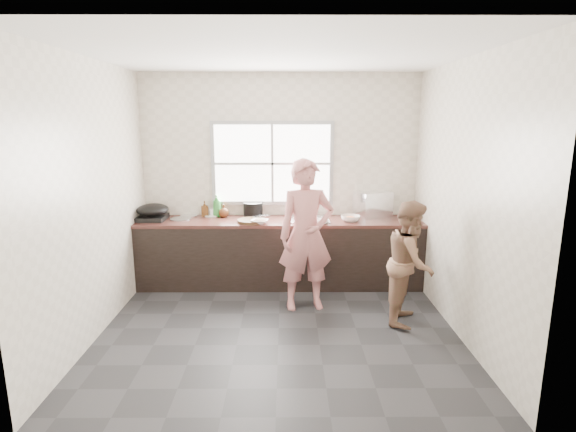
{
  "coord_description": "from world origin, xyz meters",
  "views": [
    {
      "loc": [
        0.07,
        -4.3,
        2.13
      ],
      "look_at": [
        0.1,
        0.65,
        1.05
      ],
      "focal_mm": 28.0,
      "sensor_mm": 36.0,
      "label": 1
    }
  ],
  "objects_px": {
    "bowl_held": "(322,221)",
    "person_side": "(411,262)",
    "woman": "(306,240)",
    "bottle_brown_tall": "(205,209)",
    "burner": "(151,218)",
    "bottle_green": "(217,205)",
    "wok": "(153,210)",
    "pot_lid_right": "(189,216)",
    "bottle_brown_short": "(224,211)",
    "plate_food": "(212,215)",
    "pot_lid_left": "(181,219)",
    "bowl_mince": "(260,222)",
    "bowl_crabs": "(350,219)",
    "black_pot": "(253,209)",
    "cutting_board": "(252,221)",
    "dish_rack": "(373,204)",
    "glass_jar": "(212,213)"
  },
  "relations": [
    {
      "from": "dish_rack",
      "to": "bottle_brown_short",
      "type": "bearing_deg",
      "value": 157.18
    },
    {
      "from": "bowl_mince",
      "to": "burner",
      "type": "xyz_separation_m",
      "value": [
        -1.4,
        0.21,
        0.0
      ]
    },
    {
      "from": "black_pot",
      "to": "glass_jar",
      "type": "relative_size",
      "value": 2.59
    },
    {
      "from": "woman",
      "to": "black_pot",
      "type": "distance_m",
      "value": 1.19
    },
    {
      "from": "wok",
      "to": "dish_rack",
      "type": "height_order",
      "value": "dish_rack"
    },
    {
      "from": "glass_jar",
      "to": "wok",
      "type": "xyz_separation_m",
      "value": [
        -0.71,
        -0.24,
        0.09
      ]
    },
    {
      "from": "bottle_brown_short",
      "to": "bottle_green",
      "type": "bearing_deg",
      "value": 153.96
    },
    {
      "from": "bottle_green",
      "to": "cutting_board",
      "type": "bearing_deg",
      "value": -35.82
    },
    {
      "from": "bowl_mince",
      "to": "dish_rack",
      "type": "height_order",
      "value": "dish_rack"
    },
    {
      "from": "bowl_held",
      "to": "black_pot",
      "type": "distance_m",
      "value": 0.98
    },
    {
      "from": "bowl_held",
      "to": "bottle_brown_tall",
      "type": "relative_size",
      "value": 1.14
    },
    {
      "from": "bottle_brown_short",
      "to": "wok",
      "type": "relative_size",
      "value": 0.39
    },
    {
      "from": "plate_food",
      "to": "glass_jar",
      "type": "xyz_separation_m",
      "value": [
        0.01,
        -0.01,
        0.04
      ]
    },
    {
      "from": "pot_lid_left",
      "to": "pot_lid_right",
      "type": "relative_size",
      "value": 1.2
    },
    {
      "from": "wok",
      "to": "pot_lid_right",
      "type": "bearing_deg",
      "value": 31.53
    },
    {
      "from": "bottle_brown_tall",
      "to": "burner",
      "type": "distance_m",
      "value": 0.69
    },
    {
      "from": "bottle_brown_tall",
      "to": "pot_lid_right",
      "type": "bearing_deg",
      "value": 180.0
    },
    {
      "from": "woman",
      "to": "dish_rack",
      "type": "xyz_separation_m",
      "value": [
        0.92,
        0.98,
        0.23
      ]
    },
    {
      "from": "bowl_mince",
      "to": "bottle_green",
      "type": "bearing_deg",
      "value": 144.16
    },
    {
      "from": "cutting_board",
      "to": "glass_jar",
      "type": "xyz_separation_m",
      "value": [
        -0.55,
        0.36,
        0.03
      ]
    },
    {
      "from": "bowl_held",
      "to": "bottle_green",
      "type": "bearing_deg",
      "value": 162.68
    },
    {
      "from": "woman",
      "to": "bottle_brown_tall",
      "type": "distance_m",
      "value": 1.64
    },
    {
      "from": "plate_food",
      "to": "pot_lid_left",
      "type": "height_order",
      "value": "plate_food"
    },
    {
      "from": "bowl_mince",
      "to": "bottle_brown_short",
      "type": "relative_size",
      "value": 1.33
    },
    {
      "from": "plate_food",
      "to": "bottle_brown_tall",
      "type": "height_order",
      "value": "bottle_brown_tall"
    },
    {
      "from": "cutting_board",
      "to": "person_side",
      "type": "bearing_deg",
      "value": -29.26
    },
    {
      "from": "bottle_green",
      "to": "burner",
      "type": "distance_m",
      "value": 0.85
    },
    {
      "from": "burner",
      "to": "bottle_brown_tall",
      "type": "bearing_deg",
      "value": 19.19
    },
    {
      "from": "bottle_green",
      "to": "wok",
      "type": "height_order",
      "value": "bottle_green"
    },
    {
      "from": "bottle_brown_short",
      "to": "wok",
      "type": "bearing_deg",
      "value": -168.35
    },
    {
      "from": "person_side",
      "to": "dish_rack",
      "type": "height_order",
      "value": "person_side"
    },
    {
      "from": "bowl_held",
      "to": "glass_jar",
      "type": "relative_size",
      "value": 2.14
    },
    {
      "from": "bowl_held",
      "to": "wok",
      "type": "xyz_separation_m",
      "value": [
        -2.13,
        0.19,
        0.1
      ]
    },
    {
      "from": "bowl_crabs",
      "to": "pot_lid_right",
      "type": "distance_m",
      "value": 2.13
    },
    {
      "from": "wok",
      "to": "bottle_brown_tall",
      "type": "bearing_deg",
      "value": 21.8
    },
    {
      "from": "woman",
      "to": "bottle_brown_tall",
      "type": "xyz_separation_m",
      "value": [
        -1.3,
        0.98,
        0.15
      ]
    },
    {
      "from": "bowl_crabs",
      "to": "bowl_mince",
      "type": "bearing_deg",
      "value": -174.01
    },
    {
      "from": "plate_food",
      "to": "dish_rack",
      "type": "height_order",
      "value": "dish_rack"
    },
    {
      "from": "bowl_held",
      "to": "person_side",
      "type": "bearing_deg",
      "value": -46.06
    },
    {
      "from": "cutting_board",
      "to": "black_pot",
      "type": "height_order",
      "value": "black_pot"
    },
    {
      "from": "cutting_board",
      "to": "bottle_brown_tall",
      "type": "relative_size",
      "value": 1.94
    },
    {
      "from": "glass_jar",
      "to": "burner",
      "type": "distance_m",
      "value": 0.78
    },
    {
      "from": "bottle_brown_short",
      "to": "glass_jar",
      "type": "relative_size",
      "value": 1.61
    },
    {
      "from": "person_side",
      "to": "pot_lid_left",
      "type": "bearing_deg",
      "value": 88.19
    },
    {
      "from": "cutting_board",
      "to": "dish_rack",
      "type": "relative_size",
      "value": 0.81
    },
    {
      "from": "woman",
      "to": "bottle_green",
      "type": "relative_size",
      "value": 5.4
    },
    {
      "from": "woman",
      "to": "black_pot",
      "type": "bearing_deg",
      "value": 114.08
    },
    {
      "from": "burner",
      "to": "pot_lid_left",
      "type": "relative_size",
      "value": 1.43
    },
    {
      "from": "plate_food",
      "to": "bottle_brown_short",
      "type": "bearing_deg",
      "value": -20.82
    },
    {
      "from": "black_pot",
      "to": "burner",
      "type": "distance_m",
      "value": 1.31
    }
  ]
}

